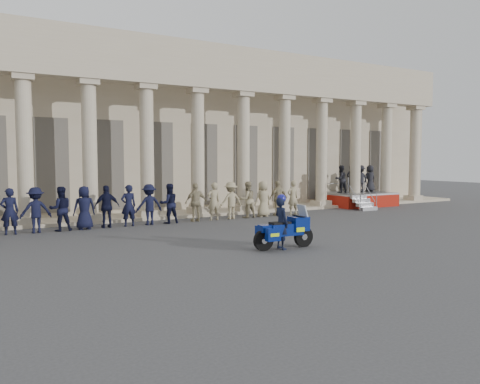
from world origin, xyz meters
name	(u,v)px	position (x,y,z in m)	size (l,w,h in m)	color
ground	(262,244)	(0.00, 0.00, 0.00)	(90.00, 90.00, 0.00)	#38383B
building	(132,131)	(0.00, 14.74, 4.52)	(40.00, 12.50, 9.00)	tan
officer_rank	(83,208)	(-4.57, 6.25, 0.88)	(21.04, 0.67, 1.76)	black
reviewing_stand	(357,185)	(11.95, 8.05, 1.29)	(4.03, 3.92, 2.47)	gray
motorcycle	(284,230)	(0.15, -1.12, 0.60)	(2.15, 0.89, 1.38)	black
rider	(281,222)	(0.03, -1.11, 0.87)	(0.42, 0.62, 1.74)	black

